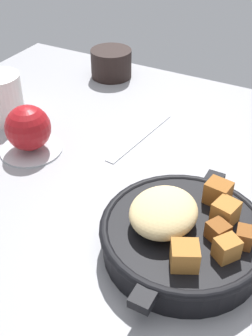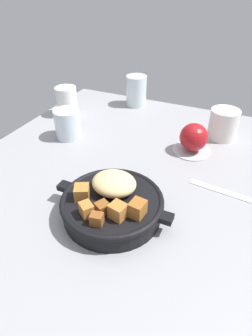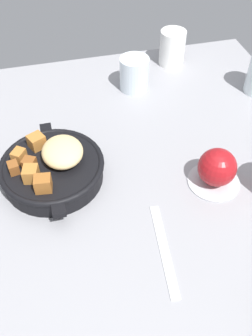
{
  "view_description": "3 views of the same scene",
  "coord_description": "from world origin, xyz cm",
  "px_view_note": "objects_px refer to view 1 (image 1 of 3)",
  "views": [
    {
      "loc": [
        -38.15,
        -21.99,
        40.38
      ],
      "look_at": [
        1.2,
        -0.82,
        6.9
      ],
      "focal_mm": 45.6,
      "sensor_mm": 36.0,
      "label": 1
    },
    {
      "loc": [
        17.11,
        -47.65,
        41.38
      ],
      "look_at": [
        -2.98,
        -3.33,
        6.65
      ],
      "focal_mm": 30.37,
      "sensor_mm": 36.0,
      "label": 2
    },
    {
      "loc": [
        49.77,
        -8.95,
        56.54
      ],
      "look_at": [
        1.4,
        3.1,
        3.46
      ],
      "focal_mm": 40.22,
      "sensor_mm": 36.0,
      "label": 3
    }
  ],
  "objects_px": {
    "cast_iron_skillet": "(182,233)",
    "red_apple": "(28,128)",
    "coffee_mug_dark": "(111,63)",
    "butter_knife": "(140,136)",
    "ceramic_mug_white": "(0,98)"
  },
  "relations": [
    {
      "from": "butter_knife",
      "to": "ceramic_mug_white",
      "type": "distance_m",
      "value": 0.27
    },
    {
      "from": "butter_knife",
      "to": "ceramic_mug_white",
      "type": "bearing_deg",
      "value": 109.92
    },
    {
      "from": "cast_iron_skillet",
      "to": "red_apple",
      "type": "height_order",
      "value": "red_apple"
    },
    {
      "from": "red_apple",
      "to": "ceramic_mug_white",
      "type": "bearing_deg",
      "value": 61.98
    },
    {
      "from": "red_apple",
      "to": "butter_knife",
      "type": "distance_m",
      "value": 0.19
    },
    {
      "from": "cast_iron_skillet",
      "to": "red_apple",
      "type": "bearing_deg",
      "value": 73.76
    },
    {
      "from": "cast_iron_skillet",
      "to": "butter_knife",
      "type": "xyz_separation_m",
      "value": [
        0.21,
        0.16,
        -0.03
      ]
    },
    {
      "from": "coffee_mug_dark",
      "to": "butter_knife",
      "type": "bearing_deg",
      "value": -138.89
    },
    {
      "from": "red_apple",
      "to": "butter_knife",
      "type": "relative_size",
      "value": 0.41
    },
    {
      "from": "cast_iron_skillet",
      "to": "ceramic_mug_white",
      "type": "bearing_deg",
      "value": 70.42
    },
    {
      "from": "cast_iron_skillet",
      "to": "coffee_mug_dark",
      "type": "xyz_separation_m",
      "value": [
        0.4,
        0.33,
        -0.0
      ]
    },
    {
      "from": "red_apple",
      "to": "butter_knife",
      "type": "height_order",
      "value": "red_apple"
    },
    {
      "from": "ceramic_mug_white",
      "to": "coffee_mug_dark",
      "type": "bearing_deg",
      "value": -18.48
    },
    {
      "from": "cast_iron_skillet",
      "to": "red_apple",
      "type": "xyz_separation_m",
      "value": [
        0.09,
        0.31,
        0.01
      ]
    },
    {
      "from": "red_apple",
      "to": "coffee_mug_dark",
      "type": "relative_size",
      "value": 0.85
    }
  ]
}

